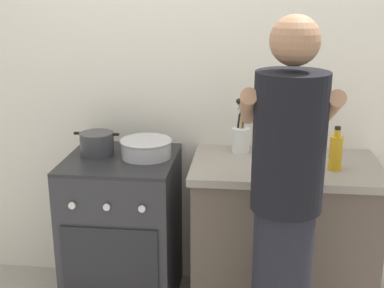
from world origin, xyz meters
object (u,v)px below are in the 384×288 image
stove_range (124,232)px  mixing_bowl (146,147)px  utensil_crock (241,134)px  oil_bottle (336,152)px  person (285,216)px  pot (97,144)px  spice_bottle (304,154)px

stove_range → mixing_bowl: 0.52m
utensil_crock → oil_bottle: 0.54m
stove_range → person: (0.86, -0.57, 0.41)m
pot → oil_bottle: bearing=-4.8°
spice_bottle → utensil_crock: bearing=159.0°
mixing_bowl → spice_bottle: (0.86, 0.02, -0.01)m
mixing_bowl → person: 0.94m
spice_bottle → oil_bottle: oil_bottle is taller
oil_bottle → person: person is taller
utensil_crock → pot: bearing=-170.3°
stove_range → mixing_bowl: bearing=11.3°
mixing_bowl → oil_bottle: 1.01m
pot → oil_bottle: size_ratio=1.11×
stove_range → utensil_crock: 0.88m
stove_range → utensil_crock: (0.66, 0.17, 0.55)m
oil_bottle → pot: bearing=175.2°
pot → oil_bottle: oil_bottle is taller
oil_bottle → person: 0.59m
pot → person: 1.18m
mixing_bowl → person: bearing=-39.8°
person → oil_bottle: bearing=60.9°
pot → mixing_bowl: bearing=-2.1°
utensil_crock → spice_bottle: utensil_crock is taller
spice_bottle → person: (-0.14, -0.62, -0.08)m
utensil_crock → oil_bottle: (0.48, -0.24, -0.01)m
stove_range → pot: 0.53m
stove_range → mixing_bowl: (0.14, 0.03, 0.50)m
person → stove_range: bearing=146.4°
spice_bottle → person: bearing=-102.5°
pot → spice_bottle: size_ratio=3.00×
utensil_crock → spice_bottle: size_ratio=3.94×
pot → person: person is taller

